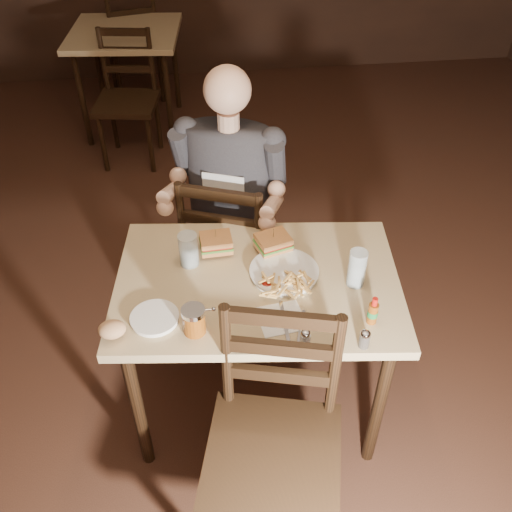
{
  "coord_description": "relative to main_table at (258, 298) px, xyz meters",
  "views": [
    {
      "loc": [
        -0.27,
        -1.9,
        2.25
      ],
      "look_at": [
        -0.07,
        -0.28,
        0.85
      ],
      "focal_mm": 40.0,
      "sensor_mm": 36.0,
      "label": 1
    }
  ],
  "objects": [
    {
      "name": "dinner_plate",
      "position": [
        0.11,
        0.02,
        0.1
      ],
      "size": [
        0.29,
        0.29,
        0.01
      ],
      "primitive_type": "cylinder",
      "rotation": [
        0.0,
        0.0,
        -0.11
      ],
      "color": "white",
      "rests_on": "main_table"
    },
    {
      "name": "napkin",
      "position": [
        0.06,
        -0.21,
        0.09
      ],
      "size": [
        0.18,
        0.17,
        0.0
      ],
      "primitive_type": "cube",
      "rotation": [
        0.0,
        0.0,
        0.14
      ],
      "color": "white",
      "rests_on": "main_table"
    },
    {
      "name": "bg_table",
      "position": [
        -0.65,
        2.83,
        0.0
      ],
      "size": [
        0.88,
        0.88,
        0.77
      ],
      "rotation": [
        0.0,
        0.0,
        -0.1
      ],
      "color": "tan",
      "rests_on": "ground"
    },
    {
      "name": "bg_chair_far",
      "position": [
        -0.65,
        3.38,
        -0.2
      ],
      "size": [
        0.54,
        0.57,
        0.95
      ],
      "primitive_type": null,
      "rotation": [
        0.0,
        0.0,
        3.37
      ],
      "color": "black",
      "rests_on": "ground"
    },
    {
      "name": "fries_pile",
      "position": [
        0.1,
        -0.06,
        0.13
      ],
      "size": [
        0.25,
        0.19,
        0.04
      ],
      "primitive_type": null,
      "rotation": [
        0.0,
        0.0,
        -0.11
      ],
      "color": "tan",
      "rests_on": "dinner_plate"
    },
    {
      "name": "bg_chair_near",
      "position": [
        -0.65,
        2.28,
        -0.22
      ],
      "size": [
        0.49,
        0.52,
        0.91
      ],
      "primitive_type": null,
      "rotation": [
        0.0,
        0.0,
        -0.16
      ],
      "color": "black",
      "rests_on": "ground"
    },
    {
      "name": "pepper_shaker",
      "position": [
        0.31,
        -0.37,
        0.13
      ],
      "size": [
        0.04,
        0.04,
        0.07
      ],
      "primitive_type": null,
      "rotation": [
        0.0,
        0.0,
        -0.11
      ],
      "color": "#38332D",
      "rests_on": "main_table"
    },
    {
      "name": "chair_far",
      "position": [
        -0.05,
        0.58,
        -0.21
      ],
      "size": [
        0.57,
        0.6,
        0.93
      ],
      "primitive_type": null,
      "rotation": [
        0.0,
        0.0,
        2.78
      ],
      "color": "black",
      "rests_on": "ground"
    },
    {
      "name": "sandwich_right",
      "position": [
        0.08,
        0.16,
        0.16
      ],
      "size": [
        0.15,
        0.14,
        0.11
      ],
      "primitive_type": null,
      "rotation": [
        0.0,
        0.0,
        0.29
      ],
      "color": "#C18146",
      "rests_on": "dinner_plate"
    },
    {
      "name": "main_table",
      "position": [
        0.0,
        0.0,
        0.0
      ],
      "size": [
        1.16,
        0.84,
        0.77
      ],
      "rotation": [
        0.0,
        0.0,
        -0.11
      ],
      "color": "tan",
      "rests_on": "ground"
    },
    {
      "name": "ketchup_dollop",
      "position": [
        0.03,
        -0.04,
        0.11
      ],
      "size": [
        0.04,
        0.04,
        0.01
      ],
      "primitive_type": "ellipsoid",
      "rotation": [
        0.0,
        0.0,
        -0.11
      ],
      "color": "maroon",
      "rests_on": "dinner_plate"
    },
    {
      "name": "room_shell",
      "position": [
        0.07,
        0.33,
        0.72
      ],
      "size": [
        7.0,
        7.0,
        7.0
      ],
      "color": "black",
      "rests_on": "ground"
    },
    {
      "name": "knife",
      "position": [
        0.07,
        -0.23,
        0.1
      ],
      "size": [
        0.02,
        0.21,
        0.01
      ],
      "primitive_type": "cube",
      "rotation": [
        0.0,
        0.0,
        -0.02
      ],
      "color": "silver",
      "rests_on": "napkin"
    },
    {
      "name": "chair_near",
      "position": [
        -0.02,
        -0.57,
        -0.19
      ],
      "size": [
        0.56,
        0.59,
        0.98
      ],
      "primitive_type": null,
      "rotation": [
        0.0,
        0.0,
        -0.25
      ],
      "color": "black",
      "rests_on": "ground"
    },
    {
      "name": "bread_roll",
      "position": [
        -0.53,
        -0.22,
        0.13
      ],
      "size": [
        0.1,
        0.09,
        0.06
      ],
      "primitive_type": "ellipsoid",
      "rotation": [
        0.0,
        0.0,
        -0.11
      ],
      "color": "tan",
      "rests_on": "side_plate"
    },
    {
      "name": "sandwich_left",
      "position": [
        -0.14,
        0.19,
        0.16
      ],
      "size": [
        0.13,
        0.11,
        0.1
      ],
      "primitive_type": null,
      "rotation": [
        0.0,
        0.0,
        0.06
      ],
      "color": "#C18146",
      "rests_on": "dinner_plate"
    },
    {
      "name": "fork",
      "position": [
        0.12,
        -0.26,
        0.1
      ],
      "size": [
        0.06,
        0.16,
        0.01
      ],
      "primitive_type": "cube",
      "rotation": [
        0.0,
        0.0,
        -0.3
      ],
      "color": "silver",
      "rests_on": "napkin"
    },
    {
      "name": "glass_left",
      "position": [
        -0.25,
        0.13,
        0.16
      ],
      "size": [
        0.08,
        0.08,
        0.14
      ],
      "primitive_type": "cylinder",
      "rotation": [
        0.0,
        0.0,
        -0.11
      ],
      "color": "silver",
      "rests_on": "main_table"
    },
    {
      "name": "hot_sauce",
      "position": [
        0.37,
        -0.26,
        0.15
      ],
      "size": [
        0.04,
        0.04,
        0.12
      ],
      "primitive_type": null,
      "rotation": [
        0.0,
        0.0,
        -0.11
      ],
      "color": "brown",
      "rests_on": "main_table"
    },
    {
      "name": "glass_right",
      "position": [
        0.36,
        -0.06,
        0.17
      ],
      "size": [
        0.07,
        0.07,
        0.15
      ],
      "primitive_type": "cylinder",
      "rotation": [
        0.0,
        0.0,
        -0.11
      ],
      "color": "silver",
      "rests_on": "main_table"
    },
    {
      "name": "diner",
      "position": [
        -0.06,
        0.53,
        0.25
      ],
      "size": [
        0.63,
        0.57,
        0.9
      ],
      "primitive_type": null,
      "rotation": [
        0.0,
        0.0,
        -0.37
      ],
      "color": "#2D2E32",
      "rests_on": "chair_far"
    },
    {
      "name": "salt_shaker",
      "position": [
        0.12,
        -0.34,
        0.13
      ],
      "size": [
        0.04,
        0.04,
        0.07
      ],
      "primitive_type": null,
      "rotation": [
        0.0,
        0.0,
        -0.11
      ],
      "color": "white",
      "rests_on": "main_table"
    },
    {
      "name": "syrup_dispenser",
      "position": [
        -0.25,
        -0.23,
        0.15
      ],
      "size": [
        0.09,
        0.09,
        0.11
      ],
      "primitive_type": null,
      "rotation": [
        0.0,
        0.0,
        -0.11
      ],
      "color": "brown",
      "rests_on": "main_table"
    },
    {
      "name": "side_plate",
      "position": [
        -0.39,
        -0.16,
        0.1
      ],
      "size": [
        0.19,
        0.19,
        0.01
      ],
      "primitive_type": "cylinder",
      "rotation": [
        0.0,
        0.0,
        -0.11
      ],
      "color": "white",
      "rests_on": "main_table"
    }
  ]
}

